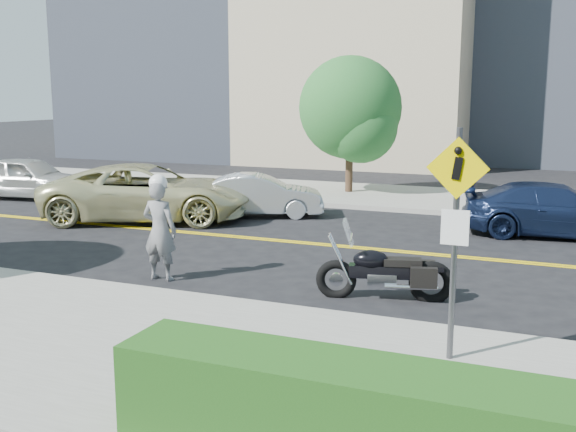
{
  "coord_description": "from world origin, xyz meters",
  "views": [
    {
      "loc": [
        5.43,
        -14.81,
        3.57
      ],
      "look_at": [
        0.49,
        -2.86,
        1.2
      ],
      "focal_mm": 42.0,
      "sensor_mm": 36.0,
      "label": 1
    }
  ],
  "objects_px": {
    "pedestrian_sign": "(455,222)",
    "suv": "(147,192)",
    "motorcycle": "(385,260)",
    "motorcyclist": "(160,228)",
    "parked_car_silver": "(259,195)",
    "parked_car_blue": "(555,210)",
    "parked_car_white": "(28,178)"
  },
  "relations": [
    {
      "from": "suv",
      "to": "parked_car_silver",
      "type": "height_order",
      "value": "suv"
    },
    {
      "from": "suv",
      "to": "parked_car_white",
      "type": "bearing_deg",
      "value": 51.35
    },
    {
      "from": "motorcyclist",
      "to": "suv",
      "type": "relative_size",
      "value": 0.36
    },
    {
      "from": "pedestrian_sign",
      "to": "motorcycle",
      "type": "distance_m",
      "value": 3.33
    },
    {
      "from": "motorcyclist",
      "to": "parked_car_silver",
      "type": "height_order",
      "value": "motorcyclist"
    },
    {
      "from": "pedestrian_sign",
      "to": "suv",
      "type": "relative_size",
      "value": 0.52
    },
    {
      "from": "motorcyclist",
      "to": "pedestrian_sign",
      "type": "bearing_deg",
      "value": 158.74
    },
    {
      "from": "pedestrian_sign",
      "to": "motorcyclist",
      "type": "bearing_deg",
      "value": 159.16
    },
    {
      "from": "suv",
      "to": "motorcycle",
      "type": "bearing_deg",
      "value": -141.83
    },
    {
      "from": "pedestrian_sign",
      "to": "parked_car_white",
      "type": "relative_size",
      "value": 0.71
    },
    {
      "from": "motorcycle",
      "to": "parked_car_blue",
      "type": "bearing_deg",
      "value": 53.92
    },
    {
      "from": "motorcycle",
      "to": "parked_car_white",
      "type": "xyz_separation_m",
      "value": [
        -14.14,
        6.55,
        0.02
      ]
    },
    {
      "from": "pedestrian_sign",
      "to": "suv",
      "type": "distance_m",
      "value": 12.19
    },
    {
      "from": "pedestrian_sign",
      "to": "parked_car_silver",
      "type": "xyz_separation_m",
      "value": [
        -7.0,
        9.16,
        -1.34
      ]
    },
    {
      "from": "motorcycle",
      "to": "parked_car_blue",
      "type": "height_order",
      "value": "motorcycle"
    },
    {
      "from": "parked_car_silver",
      "to": "parked_car_blue",
      "type": "xyz_separation_m",
      "value": [
        8.08,
        0.33,
        0.05
      ]
    },
    {
      "from": "motorcycle",
      "to": "parked_car_blue",
      "type": "relative_size",
      "value": 0.5
    },
    {
      "from": "suv",
      "to": "parked_car_silver",
      "type": "xyz_separation_m",
      "value": [
        2.64,
        1.8,
        -0.18
      ]
    },
    {
      "from": "motorcycle",
      "to": "parked_car_white",
      "type": "relative_size",
      "value": 0.54
    },
    {
      "from": "pedestrian_sign",
      "to": "parked_car_blue",
      "type": "bearing_deg",
      "value": 83.49
    },
    {
      "from": "pedestrian_sign",
      "to": "motorcyclist",
      "type": "distance_m",
      "value": 6.35
    },
    {
      "from": "motorcyclist",
      "to": "parked_car_white",
      "type": "xyz_separation_m",
      "value": [
        -9.82,
        6.98,
        -0.31
      ]
    },
    {
      "from": "parked_car_silver",
      "to": "suv",
      "type": "bearing_deg",
      "value": 100.93
    },
    {
      "from": "pedestrian_sign",
      "to": "motorcycle",
      "type": "relative_size",
      "value": 1.3
    },
    {
      "from": "pedestrian_sign",
      "to": "suv",
      "type": "xyz_separation_m",
      "value": [
        -9.64,
        7.37,
        -1.16
      ]
    },
    {
      "from": "suv",
      "to": "parked_car_blue",
      "type": "relative_size",
      "value": 1.25
    },
    {
      "from": "suv",
      "to": "parked_car_blue",
      "type": "xyz_separation_m",
      "value": [
        10.72,
        2.13,
        -0.13
      ]
    },
    {
      "from": "suv",
      "to": "parked_car_white",
      "type": "xyz_separation_m",
      "value": [
        -6.05,
        1.85,
        -0.08
      ]
    },
    {
      "from": "motorcycle",
      "to": "parked_car_white",
      "type": "height_order",
      "value": "parked_car_white"
    },
    {
      "from": "parked_car_silver",
      "to": "pedestrian_sign",
      "type": "bearing_deg",
      "value": -165.9
    },
    {
      "from": "pedestrian_sign",
      "to": "parked_car_white",
      "type": "xyz_separation_m",
      "value": [
        -15.69,
        9.21,
        -1.24
      ]
    },
    {
      "from": "motorcycle",
      "to": "motorcyclist",
      "type": "bearing_deg",
      "value": 170.78
    }
  ]
}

